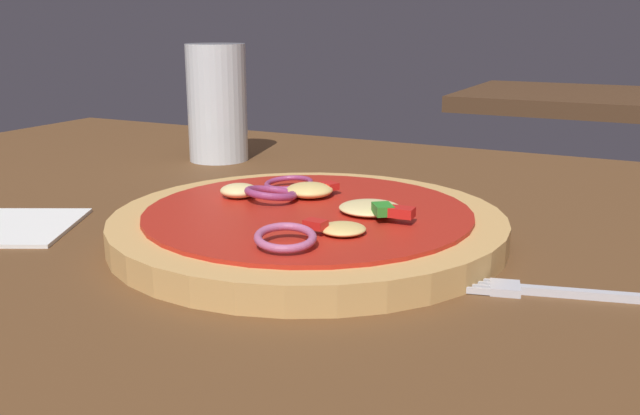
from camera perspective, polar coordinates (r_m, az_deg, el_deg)
The scene contains 4 objects.
dining_table at distance 0.56m, azimuth 1.21°, elevation -3.74°, with size 1.31×0.83×0.03m.
pizza at distance 0.53m, azimuth -0.96°, elevation -1.36°, with size 0.30×0.30×0.04m.
fork at distance 0.45m, azimuth 18.59°, elevation -6.50°, with size 0.17×0.05×0.01m.
beer_glass at distance 0.84m, azimuth -8.29°, elevation 7.74°, with size 0.07×0.07×0.13m.
Camera 1 is at (0.22, -0.48, 0.20)m, focal length 39.59 mm.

